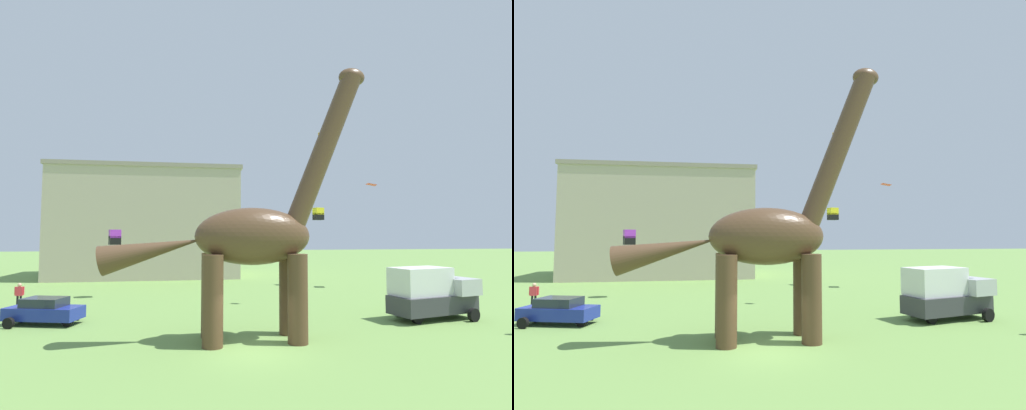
{
  "view_description": "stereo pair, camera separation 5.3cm",
  "coord_description": "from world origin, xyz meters",
  "views": [
    {
      "loc": [
        -2.86,
        -17.99,
        5.22
      ],
      "look_at": [
        0.5,
        2.86,
        6.8
      ],
      "focal_mm": 28.2,
      "sensor_mm": 36.0,
      "label": 1
    },
    {
      "loc": [
        -2.8,
        -18.0,
        5.22
      ],
      "look_at": [
        0.5,
        2.86,
        6.8
      ],
      "focal_mm": 28.2,
      "sensor_mm": 36.0,
      "label": 2
    }
  ],
  "objects": [
    {
      "name": "ground_plane",
      "position": [
        0.0,
        0.0,
        0.0
      ],
      "size": [
        240.0,
        240.0,
        0.0
      ],
      "primitive_type": "plane",
      "color": "#6B9347"
    },
    {
      "name": "dinosaur_sculpture",
      "position": [
        0.17,
        2.16,
        5.16
      ],
      "size": [
        13.65,
        2.89,
        14.27
      ],
      "rotation": [
        0.0,
        0.0,
        -0.59
      ],
      "color": "#513823",
      "rests_on": "ground_plane"
    },
    {
      "name": "parked_sedan_left",
      "position": [
        -11.32,
        7.63,
        0.81
      ],
      "size": [
        4.52,
        2.83,
        1.55
      ],
      "rotation": [
        0.0,
        0.0,
        -0.27
      ],
      "color": "navy",
      "rests_on": "ground_plane"
    },
    {
      "name": "parked_box_truck",
      "position": [
        11.95,
        5.34,
        1.65
      ],
      "size": [
        5.94,
        3.41,
        3.2
      ],
      "rotation": [
        0.0,
        0.0,
        0.25
      ],
      "color": "#38383D",
      "rests_on": "ground_plane"
    },
    {
      "name": "person_far_spectator",
      "position": [
        -15.02,
        13.61,
        1.07
      ],
      "size": [
        0.66,
        0.29,
        1.77
      ],
      "rotation": [
        0.0,
        0.0,
        5.75
      ],
      "color": "black",
      "rests_on": "ground_plane"
    },
    {
      "name": "kite_high_left",
      "position": [
        10.4,
        22.83,
        7.45
      ],
      "size": [
        1.08,
        1.08,
        1.3
      ],
      "color": "yellow"
    },
    {
      "name": "kite_far_left",
      "position": [
        15.18,
        20.17,
        10.34
      ],
      "size": [
        1.2,
        1.43,
        0.19
      ],
      "color": "red"
    },
    {
      "name": "kite_near_low",
      "position": [
        -9.25,
        17.6,
        5.05
      ],
      "size": [
        1.14,
        1.14,
        1.27
      ],
      "color": "purple"
    },
    {
      "name": "kite_near_high",
      "position": [
        6.99,
        11.41,
        12.83
      ],
      "size": [
        0.54,
        0.54,
        0.56
      ],
      "color": "orange"
    },
    {
      "name": "background_building_block",
      "position": [
        -8.17,
        36.18,
        6.85
      ],
      "size": [
        22.71,
        13.51,
        13.69
      ],
      "color": "#B7A893",
      "rests_on": "ground_plane"
    }
  ]
}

